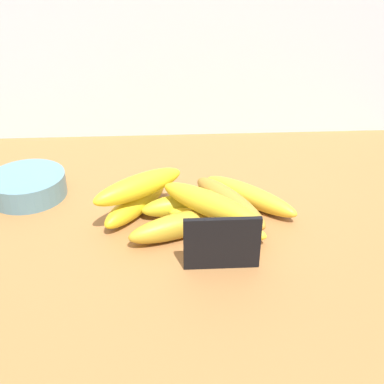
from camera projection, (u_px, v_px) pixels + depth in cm
name	position (u px, v px, depth cm)	size (l,w,h in cm)	color
counter_top	(150.00, 235.00, 82.19)	(110.00, 76.00, 3.00)	#916034
chalkboard_sign	(222.00, 245.00, 70.78)	(11.00, 1.80, 8.40)	black
fruit_bowl	(27.00, 186.00, 89.57)	(13.66, 13.66, 4.08)	slate
banana_0	(250.00, 196.00, 86.81)	(19.02, 3.69, 3.69)	gold
banana_1	(216.00, 224.00, 79.34)	(16.91, 3.48, 3.48)	yellow
banana_2	(136.00, 204.00, 84.23)	(16.21, 3.99, 3.99)	gold
banana_3	(186.00, 204.00, 84.38)	(15.46, 3.86, 3.86)	gold
banana_4	(229.00, 202.00, 84.40)	(18.68, 4.27, 4.27)	#A57629
banana_5	(180.00, 225.00, 78.41)	(17.10, 4.08, 4.08)	#B79025
banana_6	(211.00, 204.00, 77.34)	(18.89, 3.96, 3.96)	gold
banana_7	(139.00, 186.00, 81.31)	(16.79, 3.93, 3.93)	yellow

